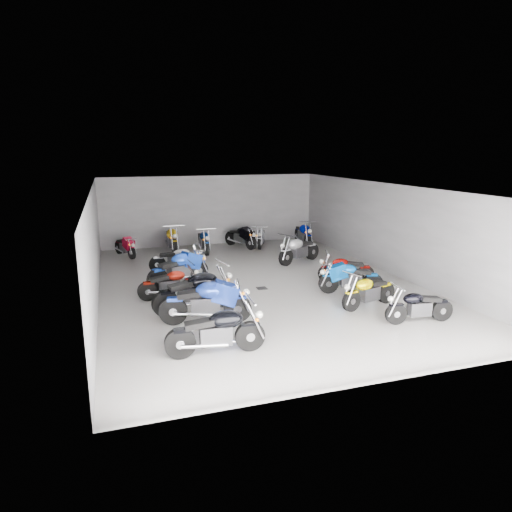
# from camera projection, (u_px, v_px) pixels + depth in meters

# --- Properties ---
(ground) EXTENTS (14.00, 14.00, 0.00)m
(ground) POSITION_uv_depth(u_px,v_px,m) (257.00, 284.00, 15.17)
(ground) COLOR gray
(ground) RESTS_ON ground
(wall_back) EXTENTS (10.00, 0.10, 3.20)m
(wall_back) POSITION_uv_depth(u_px,v_px,m) (211.00, 210.00, 21.29)
(wall_back) COLOR gray
(wall_back) RESTS_ON ground
(wall_left) EXTENTS (0.10, 14.00, 3.20)m
(wall_left) POSITION_uv_depth(u_px,v_px,m) (94.00, 247.00, 13.31)
(wall_left) COLOR gray
(wall_left) RESTS_ON ground
(wall_right) EXTENTS (0.10, 14.00, 3.20)m
(wall_right) POSITION_uv_depth(u_px,v_px,m) (390.00, 229.00, 16.30)
(wall_right) COLOR gray
(wall_right) RESTS_ON ground
(ceiling) EXTENTS (10.00, 14.00, 0.04)m
(ceiling) POSITION_uv_depth(u_px,v_px,m) (257.00, 187.00, 14.44)
(ceiling) COLOR black
(ceiling) RESTS_ON wall_back
(drain_grate) EXTENTS (0.32, 0.32, 0.01)m
(drain_grate) POSITION_uv_depth(u_px,v_px,m) (262.00, 288.00, 14.71)
(drain_grate) COLOR black
(drain_grate) RESTS_ON ground
(motorcycle_left_a) EXTENTS (2.22, 0.46, 0.97)m
(motorcycle_left_a) POSITION_uv_depth(u_px,v_px,m) (217.00, 331.00, 9.87)
(motorcycle_left_a) COLOR black
(motorcycle_left_a) RESTS_ON ground
(motorcycle_left_b) EXTENTS (2.35, 0.66, 1.04)m
(motorcycle_left_b) POSITION_uv_depth(u_px,v_px,m) (207.00, 302.00, 11.65)
(motorcycle_left_b) COLOR black
(motorcycle_left_b) RESTS_ON ground
(motorcycle_left_c) EXTENTS (2.36, 0.64, 1.05)m
(motorcycle_left_c) POSITION_uv_depth(u_px,v_px,m) (195.00, 292.00, 12.51)
(motorcycle_left_c) COLOR black
(motorcycle_left_c) RESTS_ON ground
(motorcycle_left_d) EXTENTS (1.91, 0.42, 0.84)m
(motorcycle_left_d) POSITION_uv_depth(u_px,v_px,m) (170.00, 283.00, 13.67)
(motorcycle_left_d) COLOR black
(motorcycle_left_d) RESTS_ON ground
(motorcycle_left_e) EXTENTS (2.15, 1.11, 1.01)m
(motorcycle_left_e) POSITION_uv_depth(u_px,v_px,m) (179.00, 269.00, 14.94)
(motorcycle_left_e) COLOR black
(motorcycle_left_e) RESTS_ON ground
(motorcycle_left_f) EXTENTS (1.96, 0.62, 0.87)m
(motorcycle_left_f) POSITION_uv_depth(u_px,v_px,m) (177.00, 259.00, 16.55)
(motorcycle_left_f) COLOR black
(motorcycle_left_f) RESTS_ON ground
(motorcycle_right_a) EXTENTS (1.87, 0.42, 0.82)m
(motorcycle_right_a) POSITION_uv_depth(u_px,v_px,m) (419.00, 306.00, 11.71)
(motorcycle_right_a) COLOR black
(motorcycle_right_a) RESTS_ON ground
(motorcycle_right_b) EXTENTS (1.93, 0.63, 0.86)m
(motorcycle_right_b) POSITION_uv_depth(u_px,v_px,m) (369.00, 291.00, 12.86)
(motorcycle_right_b) COLOR black
(motorcycle_right_b) RESTS_ON ground
(motorcycle_right_c) EXTENTS (1.99, 0.65, 0.89)m
(motorcycle_right_c) POSITION_uv_depth(u_px,v_px,m) (350.00, 278.00, 14.15)
(motorcycle_right_c) COLOR black
(motorcycle_right_c) RESTS_ON ground
(motorcycle_right_d) EXTENTS (1.82, 0.76, 0.83)m
(motorcycle_right_d) POSITION_uv_depth(u_px,v_px,m) (345.00, 269.00, 15.30)
(motorcycle_right_d) COLOR black
(motorcycle_right_d) RESTS_ON ground
(motorcycle_right_f) EXTENTS (2.06, 1.05, 0.97)m
(motorcycle_right_f) POSITION_uv_depth(u_px,v_px,m) (299.00, 250.00, 17.92)
(motorcycle_right_f) COLOR black
(motorcycle_right_f) RESTS_ON ground
(motorcycle_back_a) EXTENTS (0.79, 1.76, 0.81)m
(motorcycle_back_a) POSITION_uv_depth(u_px,v_px,m) (125.00, 246.00, 18.98)
(motorcycle_back_a) COLOR black
(motorcycle_back_a) RESTS_ON ground
(motorcycle_back_b) EXTENTS (0.45, 2.36, 1.04)m
(motorcycle_back_b) POSITION_uv_depth(u_px,v_px,m) (172.00, 239.00, 19.82)
(motorcycle_back_b) COLOR black
(motorcycle_back_b) RESTS_ON ground
(motorcycle_back_c) EXTENTS (0.42, 2.11, 0.93)m
(motorcycle_back_c) POSITION_uv_depth(u_px,v_px,m) (204.00, 241.00, 19.78)
(motorcycle_back_c) COLOR black
(motorcycle_back_c) RESTS_ON ground
(motorcycle_back_d) EXTENTS (0.99, 1.94, 0.91)m
(motorcycle_back_d) POSITION_uv_depth(u_px,v_px,m) (241.00, 237.00, 20.74)
(motorcycle_back_d) COLOR black
(motorcycle_back_d) RESTS_ON ground
(motorcycle_back_e) EXTENTS (0.89, 1.79, 0.84)m
(motorcycle_back_e) POSITION_uv_depth(u_px,v_px,m) (261.00, 237.00, 20.93)
(motorcycle_back_e) COLOR black
(motorcycle_back_e) RESTS_ON ground
(motorcycle_back_f) EXTENTS (0.52, 2.26, 1.00)m
(motorcycle_back_f) POSITION_uv_depth(u_px,v_px,m) (303.00, 234.00, 21.19)
(motorcycle_back_f) COLOR black
(motorcycle_back_f) RESTS_ON ground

